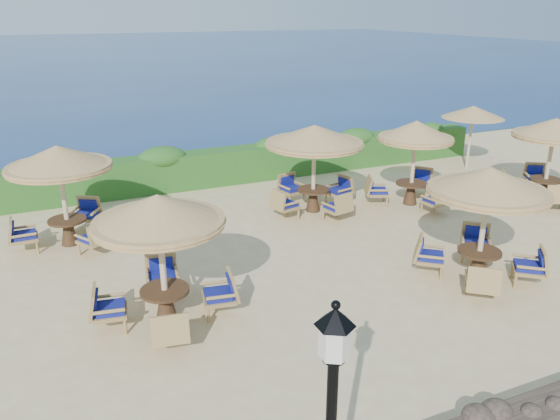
# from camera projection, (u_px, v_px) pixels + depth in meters

# --- Properties ---
(ground) EXTENTS (120.00, 120.00, 0.00)m
(ground) POSITION_uv_depth(u_px,v_px,m) (366.00, 255.00, 13.71)
(ground) COLOR beige
(ground) RESTS_ON ground
(sea) EXTENTS (160.00, 160.00, 0.00)m
(sea) POSITION_uv_depth(u_px,v_px,m) (89.00, 53.00, 73.78)
(sea) COLOR navy
(sea) RESTS_ON ground
(hedge) EXTENTS (18.00, 0.90, 1.20)m
(hedge) POSITION_uv_depth(u_px,v_px,m) (260.00, 162.00, 19.68)
(hedge) COLOR #205019
(hedge) RESTS_ON ground
(extra_parasol) EXTENTS (2.30, 2.30, 2.41)m
(extra_parasol) POSITION_uv_depth(u_px,v_px,m) (473.00, 112.00, 20.35)
(extra_parasol) COLOR beige
(extra_parasol) RESTS_ON ground
(cafe_set_0) EXTENTS (2.87, 2.87, 2.65)m
(cafe_set_0) POSITION_uv_depth(u_px,v_px,m) (161.00, 241.00, 10.24)
(cafe_set_0) COLOR beige
(cafe_set_0) RESTS_ON ground
(cafe_set_1) EXTENTS (2.62, 2.62, 2.65)m
(cafe_set_1) POSITION_uv_depth(u_px,v_px,m) (486.00, 206.00, 11.91)
(cafe_set_1) COLOR beige
(cafe_set_1) RESTS_ON ground
(cafe_set_3) EXTENTS (2.71, 2.77, 2.65)m
(cafe_set_3) POSITION_uv_depth(u_px,v_px,m) (61.00, 176.00, 13.70)
(cafe_set_3) COLOR beige
(cafe_set_3) RESTS_ON ground
(cafe_set_4) EXTENTS (2.92, 2.92, 2.65)m
(cafe_set_4) POSITION_uv_depth(u_px,v_px,m) (314.00, 152.00, 16.05)
(cafe_set_4) COLOR beige
(cafe_set_4) RESTS_ON ground
(cafe_set_5) EXTENTS (2.75, 2.59, 2.65)m
(cafe_set_5) POSITION_uv_depth(u_px,v_px,m) (414.00, 149.00, 16.67)
(cafe_set_5) COLOR beige
(cafe_set_5) RESTS_ON ground
(cafe_set_6) EXTENTS (2.73, 2.73, 2.65)m
(cafe_set_6) POSITION_uv_depth(u_px,v_px,m) (552.00, 147.00, 17.05)
(cafe_set_6) COLOR beige
(cafe_set_6) RESTS_ON ground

